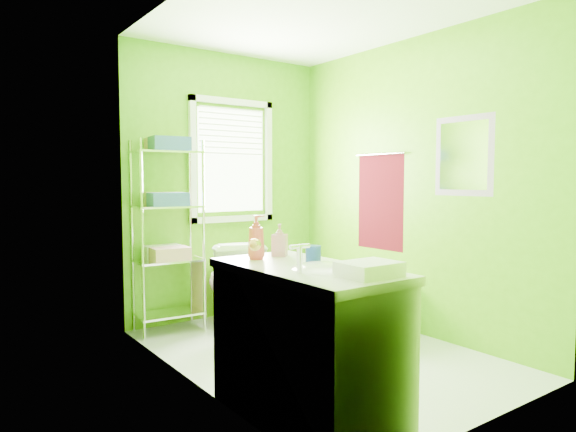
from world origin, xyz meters
TOP-DOWN VIEW (x-y plane):
  - ground at (0.00, 0.00)m, footprint 2.90×2.90m
  - room_envelope at (0.00, 0.00)m, footprint 2.14×2.94m
  - window at (0.05, 1.42)m, footprint 0.92×0.05m
  - door at (-1.04, -1.00)m, footprint 0.09×0.80m
  - right_wall_decor at (1.04, -0.02)m, footprint 0.04×1.48m
  - bathtub at (0.72, 0.60)m, footprint 0.66×1.42m
  - toilet at (-0.18, 1.04)m, footprint 0.66×0.89m
  - vanity at (-0.76, -0.84)m, footprint 0.60×1.17m
  - wire_shelf_unit at (-0.70, 1.26)m, footprint 0.61×0.48m

SIDE VIEW (x-z plane):
  - ground at x=0.00m, z-range 0.00..0.00m
  - bathtub at x=0.72m, z-range -0.08..0.38m
  - toilet at x=-0.18m, z-range 0.00..0.81m
  - vanity at x=-0.76m, z-range -0.10..1.04m
  - door at x=-1.04m, z-range 0.00..2.00m
  - wire_shelf_unit at x=-0.70m, z-range 0.19..1.92m
  - right_wall_decor at x=1.04m, z-range 0.74..1.91m
  - room_envelope at x=0.00m, z-range 0.24..2.86m
  - window at x=0.05m, z-range 1.00..2.22m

